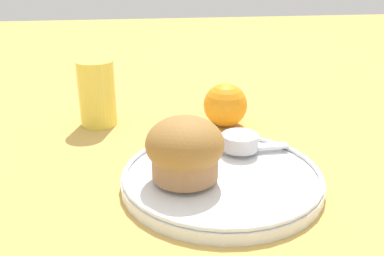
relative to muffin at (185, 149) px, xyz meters
The scene contains 8 objects.
ground_plane 0.08m from the muffin, 49.80° to the left, with size 3.00×3.00×0.00m, color tan.
plate 0.07m from the muffin, 11.54° to the left, with size 0.25×0.25×0.02m.
muffin is the anchor object (origin of this frame).
cream_ramekin 0.11m from the muffin, 39.23° to the left, with size 0.05×0.05×0.02m.
berry_pair 0.07m from the muffin, 73.20° to the left, with size 0.03×0.02×0.02m.
butter_knife 0.10m from the muffin, 45.45° to the left, with size 0.17×0.02×0.00m.
orange_fruit 0.23m from the muffin, 65.71° to the left, with size 0.07×0.07×0.07m.
juice_glass 0.27m from the muffin, 115.86° to the left, with size 0.06×0.06×0.11m.
Camera 1 is at (-0.09, -0.49, 0.26)m, focal length 40.00 mm.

